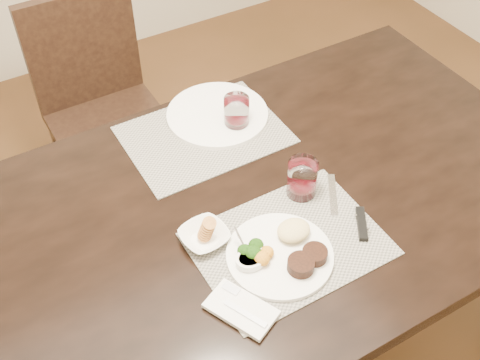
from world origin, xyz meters
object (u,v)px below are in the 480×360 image
wine_glass_near (302,180)px  far_plate (217,114)px  cracker_bowl (204,236)px  chair_far (100,100)px  dinner_plate (285,252)px  steak_knife (354,216)px

wine_glass_near → far_plate: 0.40m
cracker_bowl → far_plate: cracker_bowl is taller
chair_far → wine_glass_near: (0.24, -0.97, 0.30)m
wine_glass_near → dinner_plate: bearing=-134.7°
steak_knife → wine_glass_near: wine_glass_near is taller
steak_knife → chair_far: bearing=138.4°
chair_far → cracker_bowl: 1.02m
dinner_plate → wine_glass_near: wine_glass_near is taller
steak_knife → dinner_plate: bearing=-144.5°
wine_glass_near → cracker_bowl: bearing=-177.4°
cracker_bowl → dinner_plate: bearing=-44.1°
steak_knife → cracker_bowl: cracker_bowl is taller
dinner_plate → cracker_bowl: 0.20m
dinner_plate → cracker_bowl: bearing=144.4°
chair_far → cracker_bowl: (-0.06, -0.98, 0.27)m
cracker_bowl → far_plate: (0.26, 0.41, -0.01)m
dinner_plate → steak_knife: bearing=11.2°
chair_far → dinner_plate: chair_far is taller
chair_far → cracker_bowl: chair_far is taller
wine_glass_near → far_plate: size_ratio=0.35×
chair_far → steak_knife: size_ratio=3.72×
far_plate → wine_glass_near: bearing=-84.3°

